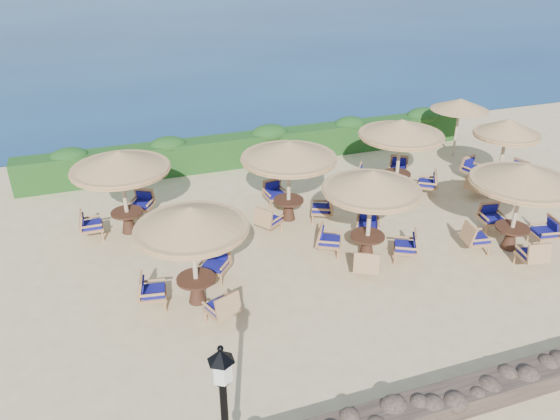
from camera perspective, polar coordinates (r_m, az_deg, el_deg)
The scene contains 11 objects.
ground at distance 15.99m, azimuth 5.37°, elevation -4.18°, with size 120.00×120.00×0.00m, color #D6BD88.
hedge at distance 21.81m, azimuth -2.34°, elevation 6.49°, with size 18.00×0.90×1.20m, color #163E14.
stone_wall at distance 11.72m, azimuth 18.52°, elevation -18.07°, with size 15.00×0.65×0.44m, color brown.
extra_parasol at distance 23.08m, azimuth 18.33°, elevation 10.43°, with size 2.30×2.30×2.41m.
cafe_set_0 at distance 12.99m, azimuth -9.15°, elevation -2.68°, with size 2.80×2.80×2.65m.
cafe_set_1 at distance 14.94m, azimuth 9.45°, elevation 1.03°, with size 2.79×2.79×2.65m.
cafe_set_2 at distance 16.55m, azimuth 23.83°, elevation 1.82°, with size 2.89×2.89×2.65m.
cafe_set_3 at distance 16.65m, azimuth -16.24°, elevation 3.61°, with size 2.91×2.91×2.65m.
cafe_set_4 at distance 16.76m, azimuth 0.93°, elevation 4.95°, with size 2.99×2.99×2.65m.
cafe_set_5 at distance 19.21m, azimuth 12.45°, elevation 6.95°, with size 2.92×2.92×2.65m.
cafe_set_6 at distance 20.43m, azimuth 22.35°, elevation 6.09°, with size 2.89×2.89×2.65m.
Camera 1 is at (-5.90, -12.35, 8.27)m, focal length 35.00 mm.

